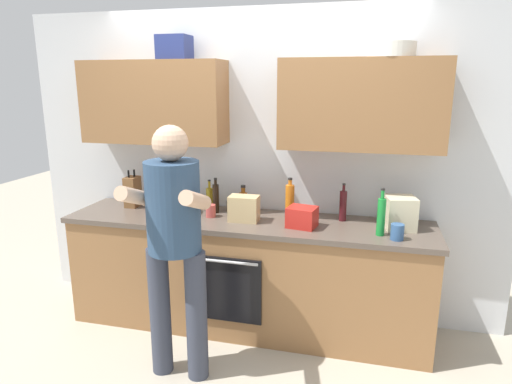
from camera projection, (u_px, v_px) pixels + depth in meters
The scene contains 19 objects.
ground_plane at pixel (247, 324), 3.67m from camera, with size 12.00×12.00×0.00m, color #B2A893.
back_wall_unit at pixel (256, 138), 3.57m from camera, with size 4.00×0.39×2.50m.
counter at pixel (246, 273), 3.57m from camera, with size 2.84×0.67×0.90m.
person_standing at pixel (174, 234), 2.82m from camera, with size 0.49×0.45×1.69m.
bottle_wine at pixel (343, 205), 3.40m from camera, with size 0.06×0.06×0.29m.
bottle_syrup at pixel (243, 202), 3.61m from camera, with size 0.07×0.07×0.23m.
bottle_juice at pixel (290, 201), 3.48m from camera, with size 0.07×0.07×0.32m.
bottle_oil at pixel (210, 198), 3.70m from camera, with size 0.06×0.06×0.25m.
bottle_soy at pixel (216, 198), 3.61m from camera, with size 0.05×0.05×0.29m.
bottle_hotsauce at pixel (153, 199), 3.63m from camera, with size 0.05×0.05×0.26m.
bottle_soda at pixel (381, 216), 3.08m from camera, with size 0.06×0.06×0.33m.
cup_tea at pixel (397, 232), 3.01m from camera, with size 0.09×0.09×0.11m, color #33598C.
cup_stoneware at pixel (231, 206), 3.68m from camera, with size 0.08×0.08×0.08m, color slate.
cup_ceramic at pixel (211, 211), 3.52m from camera, with size 0.08×0.08×0.10m, color #BF4C47.
mixing_bowl at pixel (180, 207), 3.62m from camera, with size 0.26×0.26×0.10m, color silver.
knife_block at pixel (133, 192), 3.79m from camera, with size 0.10×0.14×0.32m.
grocery_bag_crisps at pixel (302, 217), 3.27m from camera, with size 0.20×0.17×0.15m, color red.
grocery_bag_rice at pixel (400, 213), 3.21m from camera, with size 0.20×0.20×0.24m, color beige.
grocery_bag_bread at pixel (244, 209), 3.40m from camera, with size 0.22×0.14×0.20m, color tan.
Camera 1 is at (0.89, -3.19, 1.94)m, focal length 31.42 mm.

